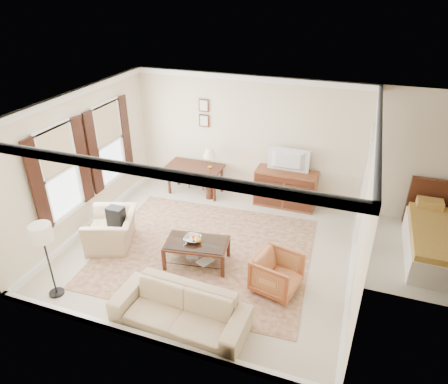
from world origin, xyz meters
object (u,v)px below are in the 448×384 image
Objects in this scene: sofa at (179,305)px; club_armchair at (111,225)px; sideboard at (285,188)px; writing_desk at (195,170)px; striped_armchair at (277,272)px; coffee_table at (197,247)px; tv at (288,154)px.

club_armchair is at bearing 148.01° from sofa.
club_armchair reaches higher than sideboard.
club_armchair reaches higher than writing_desk.
coffee_table is at bearing 95.25° from striped_armchair.
writing_desk is 3.88m from striped_armchair.
tv is 0.86× the size of club_armchair.
tv is 3.09m from striped_armchair.
sofa is at bearing 80.10° from tv.
sideboard is 4.28m from sofa.
club_armchair is at bearing -105.24° from writing_desk.
coffee_table is (1.13, -2.59, -0.25)m from writing_desk.
sofa is (2.18, -1.51, -0.05)m from club_armchair.
writing_desk is at bearing -176.44° from sideboard.
sofa is at bearing -70.04° from writing_desk.
club_armchair reaches higher than coffee_table.
tv is at bearing 112.64° from club_armchair.
tv reaches higher than striped_armchair.
coffee_table is at bearing 69.56° from club_armchair.
writing_desk is 2.32m from tv.
writing_desk is 1.29× the size of club_armchair.
sofa is (-0.73, -4.20, -0.90)m from tv.
writing_desk is 0.64× the size of sofa.
club_armchair is at bearing 98.98° from striped_armchair.
sideboard reaches higher than writing_desk.
sideboard reaches higher than striped_armchair.
writing_desk is 4.35m from sofa.
sideboard reaches higher than sofa.
tv reaches higher than sofa.
tv is 3.06m from coffee_table.
striped_armchair is at bearing -7.30° from coffee_table.
striped_armchair is 0.36× the size of sofa.
writing_desk is 2.23m from sideboard.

